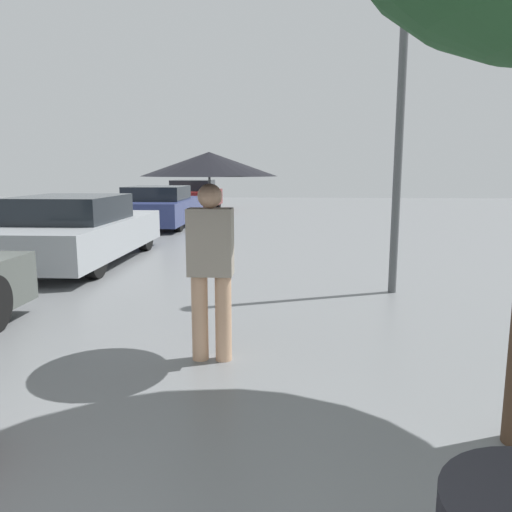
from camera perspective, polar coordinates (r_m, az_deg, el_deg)
pedestrian at (r=4.22m, az=-5.32°, el=7.43°), size 1.13×1.13×1.80m
parked_car_second at (r=9.57m, az=-19.88°, el=2.74°), size 1.89×4.42×1.21m
parked_car_third at (r=15.16m, az=-11.00°, el=5.49°), size 1.88×4.23×1.19m
parked_car_farthest at (r=21.06m, az=-7.10°, el=6.82°), size 1.83×4.13×1.25m
street_lamp at (r=7.03m, az=16.38°, el=19.65°), size 0.27×0.27×4.80m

